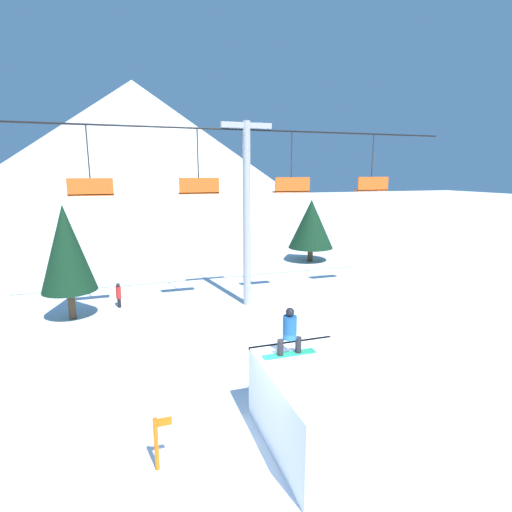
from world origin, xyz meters
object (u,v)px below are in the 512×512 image
object	(u,v)px
distant_skier	(119,294)
snowboarder	(290,332)
pine_tree_near	(66,249)
trail_marker	(157,442)
snow_ramp	(319,408)

from	to	relation	value
distant_skier	snowboarder	bearing A→B (deg)	-68.92
pine_tree_near	trail_marker	xyz separation A→B (m)	(2.84, -10.76, -2.54)
trail_marker	distant_skier	distance (m)	11.75
snowboarder	distant_skier	bearing A→B (deg)	111.08
snow_ramp	trail_marker	distance (m)	3.79
pine_tree_near	snowboarder	bearing A→B (deg)	-58.22
snowboarder	distant_skier	distance (m)	11.99
snowboarder	pine_tree_near	bearing A→B (deg)	121.78
snow_ramp	snowboarder	distance (m)	1.92
trail_marker	pine_tree_near	bearing A→B (deg)	104.81
snowboarder	trail_marker	world-z (taller)	snowboarder
distant_skier	pine_tree_near	bearing A→B (deg)	-154.16
snow_ramp	snowboarder	world-z (taller)	snowboarder
snow_ramp	distant_skier	bearing A→B (deg)	110.89
snow_ramp	pine_tree_near	size ratio (longest dim) A/B	0.69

